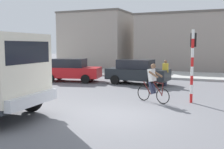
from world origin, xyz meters
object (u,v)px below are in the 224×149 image
Objects in this scene: cyclist at (153,83)px; car_red_near at (71,70)px; car_far_side at (137,72)px; pedestrian_near_kerb at (165,72)px; traffic_light_pole at (193,56)px.

cyclist reaches higher than car_red_near.
car_far_side is 1.88m from pedestrian_near_kerb.
car_far_side is at bearing 114.49° from cyclist.
traffic_light_pole is 0.78× the size of car_far_side.
traffic_light_pole is at bearing -24.66° from car_red_near.
traffic_light_pole is 1.98× the size of pedestrian_near_kerb.
traffic_light_pole reaches higher than pedestrian_near_kerb.
cyclist is 0.42× the size of car_far_side.
cyclist is 2.09m from traffic_light_pole.
pedestrian_near_kerb is at bearing 115.34° from traffic_light_pole.
car_red_near is at bearing -172.73° from car_far_side.
cyclist is at bearing -158.69° from traffic_light_pole.
car_far_side is (-3.95, 4.54, -1.25)m from traffic_light_pole.
pedestrian_near_kerb is (6.52, 0.43, 0.03)m from car_red_near.
car_far_side is (-2.35, 5.16, -0.05)m from cyclist.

